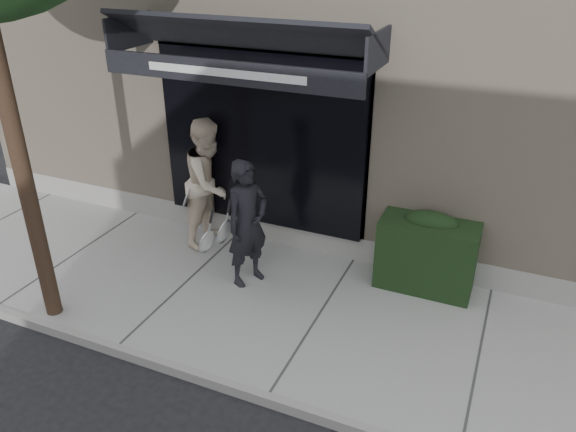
% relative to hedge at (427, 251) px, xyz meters
% --- Properties ---
extents(ground, '(80.00, 80.00, 0.00)m').
position_rel_hedge_xyz_m(ground, '(-1.10, -1.25, -0.66)').
color(ground, black).
rests_on(ground, ground).
extents(sidewalk, '(20.00, 3.00, 0.12)m').
position_rel_hedge_xyz_m(sidewalk, '(-1.10, -1.25, -0.60)').
color(sidewalk, gray).
rests_on(sidewalk, ground).
extents(curb, '(20.00, 0.10, 0.14)m').
position_rel_hedge_xyz_m(curb, '(-1.10, -2.80, -0.59)').
color(curb, gray).
rests_on(curb, ground).
extents(building_facade, '(14.30, 8.04, 5.64)m').
position_rel_hedge_xyz_m(building_facade, '(-1.11, 3.71, 2.08)').
color(building_facade, '#B9A58D').
rests_on(building_facade, ground).
extents(hedge, '(1.30, 0.70, 1.14)m').
position_rel_hedge_xyz_m(hedge, '(0.00, 0.00, 0.00)').
color(hedge, black).
rests_on(hedge, sidewalk).
extents(pedestrian_front, '(0.86, 0.92, 1.81)m').
position_rel_hedge_xyz_m(pedestrian_front, '(-2.30, -0.87, 0.37)').
color(pedestrian_front, black).
rests_on(pedestrian_front, sidewalk).
extents(pedestrian_back, '(0.85, 1.04, 2.02)m').
position_rel_hedge_xyz_m(pedestrian_back, '(-3.36, -0.05, 0.47)').
color(pedestrian_back, beige).
rests_on(pedestrian_back, sidewalk).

